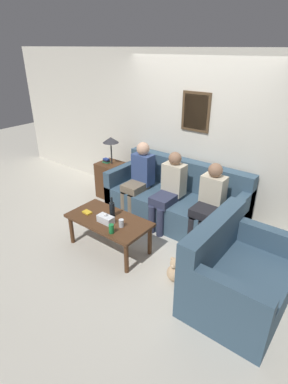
# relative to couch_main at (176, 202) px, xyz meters

# --- Properties ---
(ground_plane) EXTENTS (16.00, 16.00, 0.00)m
(ground_plane) POSITION_rel_couch_main_xyz_m (0.00, -0.56, -0.32)
(ground_plane) COLOR beige
(wall_back) EXTENTS (9.00, 0.08, 2.60)m
(wall_back) POSITION_rel_couch_main_xyz_m (0.00, 0.49, 0.98)
(wall_back) COLOR silver
(wall_back) RESTS_ON ground_plane
(couch_main) EXTENTS (2.24, 0.94, 0.95)m
(couch_main) POSITION_rel_couch_main_xyz_m (0.00, 0.00, 0.00)
(couch_main) COLOR #385166
(couch_main) RESTS_ON ground_plane
(couch_side) EXTENTS (0.94, 1.25, 0.95)m
(couch_side) POSITION_rel_couch_main_xyz_m (1.49, -1.10, 0.00)
(couch_side) COLOR #385166
(couch_side) RESTS_ON ground_plane
(coffee_table) EXTENTS (1.17, 0.61, 0.48)m
(coffee_table) POSITION_rel_couch_main_xyz_m (-0.31, -1.25, 0.09)
(coffee_table) COLOR #4C2D19
(coffee_table) RESTS_ON ground_plane
(side_table_with_lamp) EXTENTS (0.42, 0.42, 1.17)m
(side_table_with_lamp) POSITION_rel_couch_main_xyz_m (-1.43, -0.03, 0.06)
(side_table_with_lamp) COLOR #4C2D19
(side_table_with_lamp) RESTS_ON ground_plane
(wine_bottle) EXTENTS (0.08, 0.08, 0.30)m
(wine_bottle) POSITION_rel_couch_main_xyz_m (-0.31, -1.17, 0.27)
(wine_bottle) COLOR black
(wine_bottle) RESTS_ON coffee_table
(drinking_glass) EXTENTS (0.07, 0.07, 0.11)m
(drinking_glass) POSITION_rel_couch_main_xyz_m (-0.04, -1.29, 0.21)
(drinking_glass) COLOR silver
(drinking_glass) RESTS_ON coffee_table
(book_stack) EXTENTS (0.14, 0.10, 0.02)m
(book_stack) POSITION_rel_couch_main_xyz_m (-0.66, -1.32, 0.17)
(book_stack) COLOR gold
(book_stack) RESTS_ON coffee_table
(soda_can) EXTENTS (0.07, 0.07, 0.12)m
(soda_can) POSITION_rel_couch_main_xyz_m (-0.04, -1.47, 0.22)
(soda_can) COLOR #197A38
(soda_can) RESTS_ON coffee_table
(tissue_box) EXTENTS (0.23, 0.12, 0.14)m
(tissue_box) POSITION_rel_couch_main_xyz_m (-0.27, -1.34, 0.21)
(tissue_box) COLOR silver
(tissue_box) RESTS_ON coffee_table
(person_left) EXTENTS (0.34, 0.59, 1.22)m
(person_left) POSITION_rel_couch_main_xyz_m (-0.63, -0.18, 0.35)
(person_left) COLOR #756651
(person_left) RESTS_ON ground_plane
(person_middle) EXTENTS (0.34, 0.63, 1.19)m
(person_middle) POSITION_rel_couch_main_xyz_m (0.00, -0.22, 0.33)
(person_middle) COLOR #2D334C
(person_middle) RESTS_ON ground_plane
(person_right) EXTENTS (0.34, 0.59, 1.16)m
(person_right) POSITION_rel_couch_main_xyz_m (0.65, -0.19, 0.32)
(person_right) COLOR black
(person_right) RESTS_ON ground_plane
(teddy_bear) EXTENTS (0.20, 0.20, 0.32)m
(teddy_bear) POSITION_rel_couch_main_xyz_m (0.78, -1.24, -0.19)
(teddy_bear) COLOR tan
(teddy_bear) RESTS_ON ground_plane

